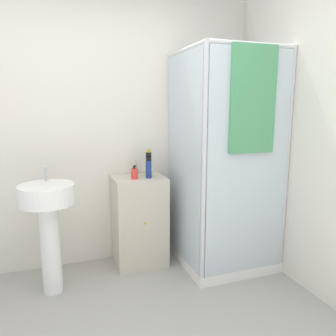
{
  "coord_description": "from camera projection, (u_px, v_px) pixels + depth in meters",
  "views": [
    {
      "loc": [
        -0.21,
        -1.37,
        1.48
      ],
      "look_at": [
        0.68,
        1.16,
        0.97
      ],
      "focal_mm": 35.0,
      "sensor_mm": 36.0,
      "label": 1
    }
  ],
  "objects": [
    {
      "name": "shower_enclosure",
      "position": [
        222.0,
        205.0,
        2.99
      ],
      "size": [
        0.81,
        0.84,
        1.95
      ],
      "color": "white",
      "rests_on": "ground_plane"
    },
    {
      "name": "lotion_bottle_white",
      "position": [
        135.0,
        168.0,
        3.07
      ],
      "size": [
        0.05,
        0.05,
        0.16
      ],
      "color": "beige",
      "rests_on": "vanity_cabinet"
    },
    {
      "name": "vanity_cabinet",
      "position": [
        139.0,
        221.0,
        3.06
      ],
      "size": [
        0.47,
        0.41,
        0.84
      ],
      "color": "beige",
      "rests_on": "ground_plane"
    },
    {
      "name": "soap_dispenser",
      "position": [
        134.0,
        173.0,
        2.89
      ],
      "size": [
        0.06,
        0.06,
        0.13
      ],
      "color": "red",
      "rests_on": "vanity_cabinet"
    },
    {
      "name": "wall_back",
      "position": [
        77.0,
        131.0,
        2.95
      ],
      "size": [
        6.4,
        0.06,
        2.5
      ],
      "primitive_type": "cube",
      "color": "silver",
      "rests_on": "ground_plane"
    },
    {
      "name": "shampoo_bottle_blue",
      "position": [
        149.0,
        168.0,
        2.93
      ],
      "size": [
        0.05,
        0.05,
        0.18
      ],
      "color": "navy",
      "rests_on": "vanity_cabinet"
    },
    {
      "name": "shampoo_bottle_tall_black",
      "position": [
        149.0,
        163.0,
        3.0
      ],
      "size": [
        0.05,
        0.05,
        0.25
      ],
      "color": "black",
      "rests_on": "vanity_cabinet"
    },
    {
      "name": "sink",
      "position": [
        48.0,
        216.0,
        2.54
      ],
      "size": [
        0.42,
        0.42,
        1.02
      ],
      "color": "white",
      "rests_on": "ground_plane"
    }
  ]
}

